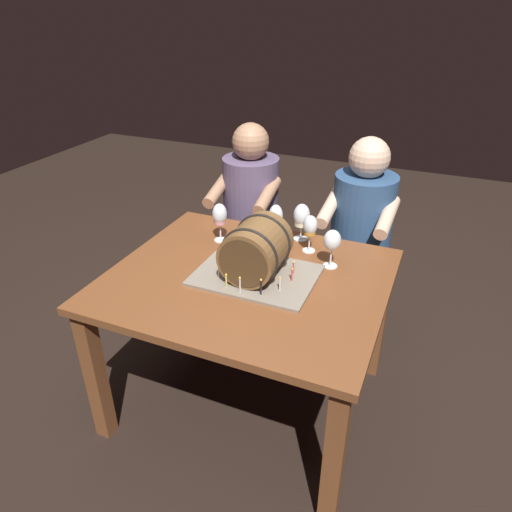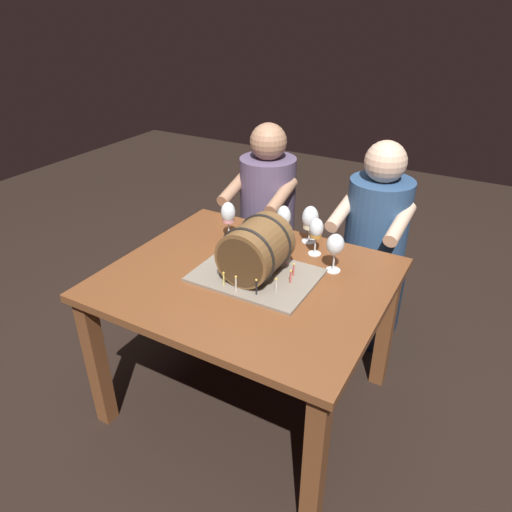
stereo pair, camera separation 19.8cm
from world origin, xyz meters
The scene contains 10 objects.
ground_plane centered at (0.00, 0.00, 0.00)m, with size 8.00×8.00×0.00m, color black.
dining_table centered at (0.00, 0.00, 0.62)m, with size 1.18×1.01×0.73m.
barrel_cake centered at (0.03, 0.02, 0.85)m, with size 0.51×0.38×0.26m.
wine_glass_empty centered at (0.31, 0.22, 0.85)m, with size 0.08×0.08×0.18m.
wine_glass_red centered at (-0.01, 0.36, 0.86)m, with size 0.07×0.07×0.19m.
wine_glass_rose centered at (-0.26, 0.26, 0.86)m, with size 0.07×0.07×0.20m.
wine_glass_white centered at (0.10, 0.43, 0.85)m, with size 0.08×0.08×0.19m.
wine_glass_amber centered at (0.18, 0.32, 0.85)m, with size 0.07×0.07×0.18m.
person_seated_left centered at (-0.33, 0.80, 0.54)m, with size 0.38×0.47×1.18m.
person_seated_right centered at (0.33, 0.80, 0.54)m, with size 0.38×0.47×1.17m.
Camera 1 is at (0.71, -1.58, 1.79)m, focal length 32.83 mm.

